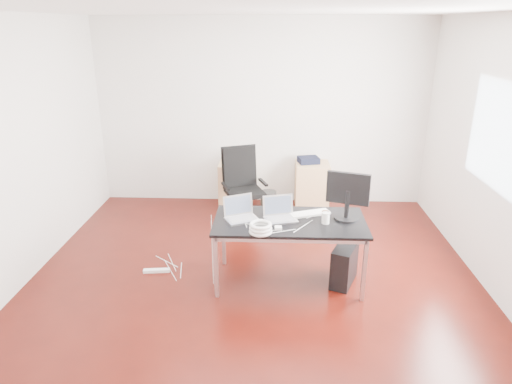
{
  "coord_description": "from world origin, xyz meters",
  "views": [
    {
      "loc": [
        0.22,
        -4.4,
        2.68
      ],
      "look_at": [
        0.0,
        0.55,
        0.85
      ],
      "focal_mm": 32.0,
      "sensor_mm": 36.0,
      "label": 1
    }
  ],
  "objects_px": {
    "desk": "(290,225)",
    "pc_tower": "(344,265)",
    "filing_cabinet_right": "(312,185)",
    "office_chair": "(243,183)",
    "filing_cabinet_left": "(236,184)"
  },
  "relations": [
    {
      "from": "filing_cabinet_right",
      "to": "filing_cabinet_left",
      "type": "bearing_deg",
      "value": 180.0
    },
    {
      "from": "desk",
      "to": "pc_tower",
      "type": "distance_m",
      "value": 0.76
    },
    {
      "from": "pc_tower",
      "to": "office_chair",
      "type": "bearing_deg",
      "value": 150.8
    },
    {
      "from": "desk",
      "to": "pc_tower",
      "type": "bearing_deg",
      "value": -0.6
    },
    {
      "from": "filing_cabinet_right",
      "to": "pc_tower",
      "type": "bearing_deg",
      "value": -84.77
    },
    {
      "from": "office_chair",
      "to": "filing_cabinet_left",
      "type": "height_order",
      "value": "office_chair"
    },
    {
      "from": "desk",
      "to": "filing_cabinet_left",
      "type": "bearing_deg",
      "value": 109.07
    },
    {
      "from": "filing_cabinet_right",
      "to": "pc_tower",
      "type": "xyz_separation_m",
      "value": [
        0.2,
        -2.21,
        -0.13
      ]
    },
    {
      "from": "desk",
      "to": "filing_cabinet_right",
      "type": "relative_size",
      "value": 2.29
    },
    {
      "from": "desk",
      "to": "filing_cabinet_left",
      "type": "relative_size",
      "value": 2.29
    },
    {
      "from": "filing_cabinet_right",
      "to": "desk",
      "type": "bearing_deg",
      "value": -100.35
    },
    {
      "from": "filing_cabinet_left",
      "to": "office_chair",
      "type": "bearing_deg",
      "value": -77.35
    },
    {
      "from": "filing_cabinet_right",
      "to": "pc_tower",
      "type": "distance_m",
      "value": 2.23
    },
    {
      "from": "filing_cabinet_left",
      "to": "filing_cabinet_right",
      "type": "bearing_deg",
      "value": 0.0
    },
    {
      "from": "office_chair",
      "to": "filing_cabinet_left",
      "type": "xyz_separation_m",
      "value": [
        -0.15,
        0.68,
        -0.26
      ]
    }
  ]
}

